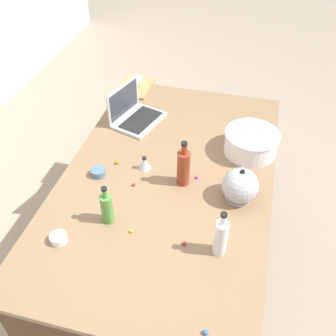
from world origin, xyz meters
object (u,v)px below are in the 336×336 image
(butter_stick_right, at_px, (132,82))
(ramekin_medium, at_px, (98,172))
(bottle_vinegar, at_px, (221,237))
(ramekin_small, at_px, (59,238))
(laptop, at_px, (134,114))
(butter_stick_left, at_px, (139,82))
(kettle, at_px, (240,186))
(mixing_bowl_large, at_px, (251,142))
(kitchen_timer, at_px, (144,163))
(bottle_olive, at_px, (107,208))
(cutting_board, at_px, (135,87))
(bottle_soy, at_px, (183,167))

(butter_stick_right, xyz_separation_m, ramekin_medium, (-0.92, -0.11, -0.02))
(bottle_vinegar, height_order, ramekin_small, bottle_vinegar)
(laptop, height_order, butter_stick_left, laptop)
(laptop, height_order, ramekin_medium, laptop)
(kettle, distance_m, ramekin_medium, 0.74)
(mixing_bowl_large, bearing_deg, kitchen_timer, 117.80)
(ramekin_small, bearing_deg, mixing_bowl_large, -42.15)
(laptop, distance_m, bottle_olive, 0.82)
(butter_stick_left, bearing_deg, butter_stick_right, 114.55)
(bottle_vinegar, distance_m, butter_stick_right, 1.48)
(cutting_board, height_order, ramekin_medium, ramekin_medium)
(kettle, bearing_deg, ramekin_small, 122.16)
(bottle_soy, distance_m, ramekin_small, 0.68)
(bottle_vinegar, height_order, ramekin_medium, bottle_vinegar)
(mixing_bowl_large, distance_m, kitchen_timer, 0.60)
(cutting_board, distance_m, ramekin_small, 1.35)
(laptop, xyz_separation_m, butter_stick_right, (0.39, 0.14, -0.01))
(bottle_olive, bearing_deg, butter_stick_left, 10.86)
(laptop, bearing_deg, bottle_vinegar, -142.20)
(kettle, height_order, butter_stick_right, kettle)
(ramekin_medium, bearing_deg, laptop, -2.86)
(ramekin_small, bearing_deg, kettle, -57.84)
(kettle, bearing_deg, bottle_soy, 82.68)
(bottle_vinegar, relative_size, bottle_soy, 0.93)
(bottle_soy, relative_size, ramekin_medium, 3.47)
(bottle_soy, height_order, kitchen_timer, bottle_soy)
(butter_stick_right, xyz_separation_m, ramekin_small, (-1.37, -0.11, -0.02))
(ramekin_medium, bearing_deg, kettle, -88.49)
(kettle, distance_m, kitchen_timer, 0.52)
(butter_stick_left, height_order, butter_stick_right, same)
(mixing_bowl_large, xyz_separation_m, ramekin_medium, (-0.39, 0.76, -0.05))
(bottle_vinegar, bearing_deg, laptop, 37.80)
(kettle, bearing_deg, bottle_vinegar, 172.60)
(bottle_vinegar, relative_size, ramekin_medium, 3.24)
(bottle_vinegar, distance_m, kitchen_timer, 0.65)
(kitchen_timer, bearing_deg, kettle, -100.24)
(butter_stick_right, height_order, ramekin_small, butter_stick_right)
(laptop, relative_size, butter_stick_left, 3.28)
(bottle_soy, xyz_separation_m, kitchen_timer, (0.06, 0.22, -0.07))
(bottle_olive, height_order, butter_stick_left, bottle_olive)
(mixing_bowl_large, height_order, butter_stick_left, mixing_bowl_large)
(laptop, xyz_separation_m, ramekin_medium, (-0.53, 0.03, -0.03))
(laptop, height_order, bottle_olive, laptop)
(cutting_board, bearing_deg, butter_stick_left, -28.71)
(mixing_bowl_large, height_order, ramekin_medium, mixing_bowl_large)
(mixing_bowl_large, xyz_separation_m, kettle, (-0.37, 0.02, 0.01))
(ramekin_small, distance_m, kitchen_timer, 0.60)
(cutting_board, relative_size, ramekin_small, 3.61)
(bottle_olive, bearing_deg, laptop, 9.62)
(bottle_olive, distance_m, bottle_vinegar, 0.53)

